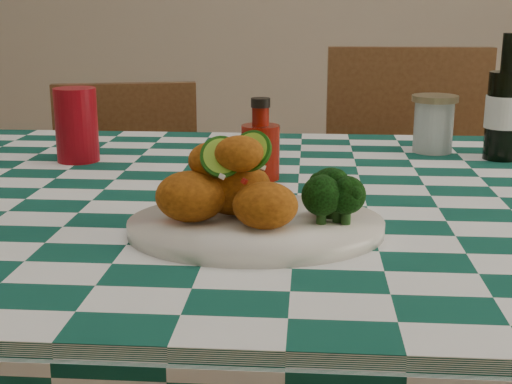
# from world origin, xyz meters

# --- Properties ---
(plate) EXTENTS (0.35, 0.29, 0.02)m
(plate) POSITION_xyz_m (-0.05, -0.20, 0.80)
(plate) COLOR white
(plate) RESTS_ON dining_table
(fried_chicken_pile) EXTENTS (0.17, 0.12, 0.11)m
(fried_chicken_pile) POSITION_xyz_m (-0.07, -0.20, 0.86)
(fried_chicken_pile) COLOR #B15B11
(fried_chicken_pile) RESTS_ON plate
(broccoli_side) EXTENTS (0.08, 0.08, 0.06)m
(broccoli_side) POSITION_xyz_m (0.04, -0.19, 0.84)
(broccoli_side) COLOR black
(broccoli_side) RESTS_ON plate
(red_tumbler) EXTENTS (0.10, 0.10, 0.14)m
(red_tumbler) POSITION_xyz_m (-0.41, 0.20, 0.85)
(red_tumbler) COLOR maroon
(red_tumbler) RESTS_ON dining_table
(ketchup_bottle) EXTENTS (0.07, 0.07, 0.14)m
(ketchup_bottle) POSITION_xyz_m (-0.06, 0.09, 0.85)
(ketchup_bottle) COLOR #710F05
(ketchup_bottle) RESTS_ON dining_table
(mason_jar) EXTENTS (0.11, 0.11, 0.11)m
(mason_jar) POSITION_xyz_m (0.26, 0.34, 0.84)
(mason_jar) COLOR #B2BCBA
(mason_jar) RESTS_ON dining_table
(beer_bottle) EXTENTS (0.07, 0.07, 0.23)m
(beer_bottle) POSITION_xyz_m (0.38, 0.28, 0.90)
(beer_bottle) COLOR black
(beer_bottle) RESTS_ON dining_table
(wooden_chair_left) EXTENTS (0.47, 0.49, 0.86)m
(wooden_chair_left) POSITION_xyz_m (-0.46, 0.68, 0.43)
(wooden_chair_left) COLOR #472814
(wooden_chair_left) RESTS_ON ground
(wooden_chair_right) EXTENTS (0.45, 0.47, 0.96)m
(wooden_chair_right) POSITION_xyz_m (0.28, 0.67, 0.48)
(wooden_chair_right) COLOR #472814
(wooden_chair_right) RESTS_ON ground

